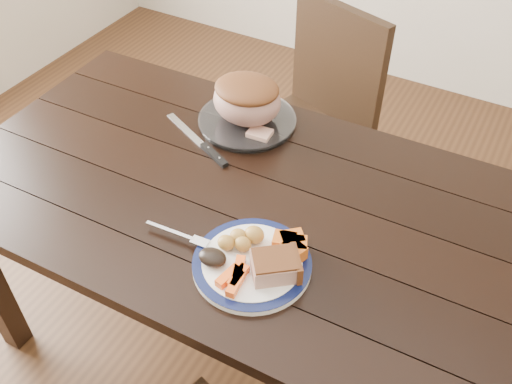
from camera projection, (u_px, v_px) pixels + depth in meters
The scene contains 15 objects.
ground at pixel (240, 340), 2.08m from camera, with size 4.00×4.00×0.00m, color #472B16.
dining_table at pixel (235, 215), 1.63m from camera, with size 1.62×0.94×0.75m.
chair_far at pixel (314, 114), 2.22m from camera, with size 0.53×0.54×0.93m.
dinner_plate at pixel (252, 264), 1.37m from camera, with size 0.29×0.29×0.02m, color white.
plate_rim at pixel (252, 262), 1.37m from camera, with size 0.29×0.29×0.02m, color #0B133A.
serving_platter at pixel (247, 122), 1.79m from camera, with size 0.30×0.30×0.02m, color white.
pork_slice at pixel (275, 266), 1.32m from camera, with size 0.11×0.08×0.05m, color tan.
roasted_potatoes at pixel (242, 239), 1.39m from camera, with size 0.10×0.10×0.04m.
carrot_batons at pixel (235, 276), 1.32m from camera, with size 0.06×0.11×0.02m.
pumpkin_wedges at pixel (291, 245), 1.37m from camera, with size 0.10×0.09×0.04m.
dark_mushroom at pixel (213, 257), 1.35m from camera, with size 0.07×0.05×0.03m, color black.
fork at pixel (182, 235), 1.42m from camera, with size 0.18×0.03×0.00m.
roast_joint at pixel (247, 101), 1.74m from camera, with size 0.21×0.18×0.14m, color #A67265.
cut_slice at pixel (260, 134), 1.72m from camera, with size 0.07×0.06×0.02m, color tan.
carving_knife at pixel (207, 148), 1.70m from camera, with size 0.30×0.15×0.01m.
Camera 1 is at (0.61, -0.97, 1.83)m, focal length 40.00 mm.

